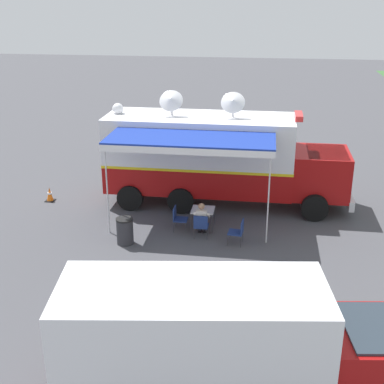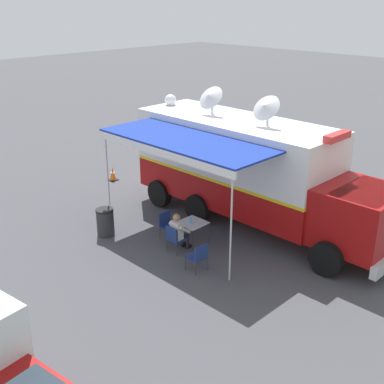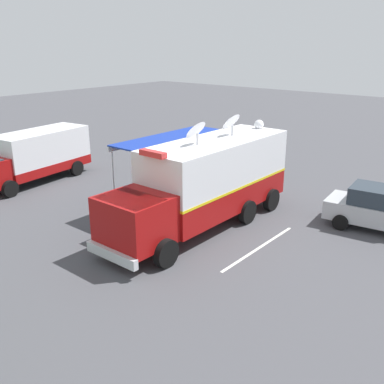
# 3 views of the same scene
# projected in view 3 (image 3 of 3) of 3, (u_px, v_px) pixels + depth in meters

# --- Properties ---
(ground_plane) EXTENTS (100.00, 100.00, 0.00)m
(ground_plane) POSITION_uv_depth(u_px,v_px,m) (216.00, 219.00, 19.08)
(ground_plane) COLOR #47474C
(lot_stripe) EXTENTS (0.13, 4.80, 0.01)m
(lot_stripe) POSITION_uv_depth(u_px,v_px,m) (259.00, 248.00, 16.45)
(lot_stripe) COLOR silver
(lot_stripe) RESTS_ON ground
(command_truck) EXTENTS (4.87, 9.50, 4.53)m
(command_truck) POSITION_uv_depth(u_px,v_px,m) (205.00, 180.00, 17.93)
(command_truck) COLOR #9E0F0F
(command_truck) RESTS_ON ground
(folding_table) EXTENTS (0.80, 0.80, 0.73)m
(folding_table) POSITION_uv_depth(u_px,v_px,m) (165.00, 195.00, 20.06)
(folding_table) COLOR silver
(folding_table) RESTS_ON ground
(water_bottle) EXTENTS (0.07, 0.07, 0.22)m
(water_bottle) POSITION_uv_depth(u_px,v_px,m) (164.00, 191.00, 20.04)
(water_bottle) COLOR #4C99D8
(water_bottle) RESTS_ON folding_table
(folding_chair_at_table) EXTENTS (0.48, 0.48, 0.87)m
(folding_chair_at_table) POSITION_uv_depth(u_px,v_px,m) (152.00, 195.00, 20.57)
(folding_chair_at_table) COLOR navy
(folding_chair_at_table) RESTS_ON ground
(folding_chair_beside_table) EXTENTS (0.48, 0.48, 0.87)m
(folding_chair_beside_table) POSITION_uv_depth(u_px,v_px,m) (173.00, 192.00, 20.90)
(folding_chair_beside_table) COLOR navy
(folding_chair_beside_table) RESTS_ON ground
(folding_chair_spare_by_truck) EXTENTS (0.52, 0.52, 0.87)m
(folding_chair_spare_by_truck) POSITION_uv_depth(u_px,v_px,m) (127.00, 201.00, 19.80)
(folding_chair_spare_by_truck) COLOR navy
(folding_chair_spare_by_truck) RESTS_ON ground
(seated_responder) EXTENTS (0.66, 0.55, 1.25)m
(seated_responder) POSITION_uv_depth(u_px,v_px,m) (155.00, 193.00, 20.41)
(seated_responder) COLOR silver
(seated_responder) RESTS_ON ground
(trash_bin) EXTENTS (0.57, 0.57, 0.91)m
(trash_bin) POSITION_uv_depth(u_px,v_px,m) (175.00, 181.00, 22.85)
(trash_bin) COLOR #2D2D33
(trash_bin) RESTS_ON ground
(traffic_cone) EXTENTS (0.36, 0.36, 0.58)m
(traffic_cone) POSITION_uv_depth(u_px,v_px,m) (270.00, 178.00, 23.84)
(traffic_cone) COLOR black
(traffic_cone) RESTS_ON ground
(support_truck) EXTENTS (3.05, 7.02, 2.70)m
(support_truck) POSITION_uv_depth(u_px,v_px,m) (35.00, 156.00, 23.90)
(support_truck) COLOR white
(support_truck) RESTS_ON ground
(car_behind_truck) EXTENTS (4.38, 2.38, 1.76)m
(car_behind_truck) POSITION_uv_depth(u_px,v_px,m) (380.00, 209.00, 17.84)
(car_behind_truck) COLOR #B2B5BA
(car_behind_truck) RESTS_ON ground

